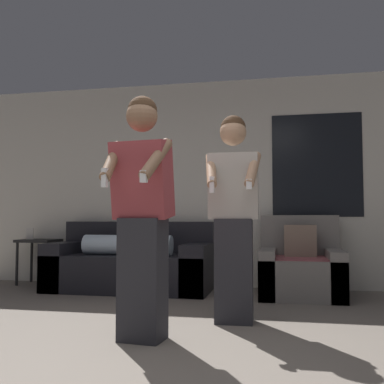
{
  "coord_description": "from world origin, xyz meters",
  "views": [
    {
      "loc": [
        0.86,
        -2.5,
        0.87
      ],
      "look_at": [
        0.16,
        1.0,
        1.09
      ],
      "focal_mm": 42.0,
      "sensor_mm": 36.0,
      "label": 1
    }
  ],
  "objects_px": {
    "person_left": "(142,213)",
    "person_right": "(234,215)",
    "couch": "(132,265)",
    "armchair": "(301,269)",
    "side_table": "(38,246)"
  },
  "relations": [
    {
      "from": "person_left",
      "to": "person_right",
      "type": "height_order",
      "value": "person_left"
    },
    {
      "from": "person_left",
      "to": "couch",
      "type": "bearing_deg",
      "value": 110.76
    },
    {
      "from": "armchair",
      "to": "person_right",
      "type": "relative_size",
      "value": 0.52
    },
    {
      "from": "armchair",
      "to": "side_table",
      "type": "distance_m",
      "value": 3.45
    },
    {
      "from": "side_table",
      "to": "person_left",
      "type": "distance_m",
      "value": 3.33
    },
    {
      "from": "armchair",
      "to": "side_table",
      "type": "xyz_separation_m",
      "value": [
        -3.44,
        0.27,
        0.2
      ]
    },
    {
      "from": "armchair",
      "to": "person_left",
      "type": "distance_m",
      "value": 2.54
    },
    {
      "from": "armchair",
      "to": "person_right",
      "type": "bearing_deg",
      "value": -112.49
    },
    {
      "from": "person_left",
      "to": "person_right",
      "type": "relative_size",
      "value": 1.0
    },
    {
      "from": "side_table",
      "to": "person_right",
      "type": "distance_m",
      "value": 3.35
    },
    {
      "from": "side_table",
      "to": "armchair",
      "type": "bearing_deg",
      "value": -4.54
    },
    {
      "from": "side_table",
      "to": "person_right",
      "type": "relative_size",
      "value": 0.42
    },
    {
      "from": "couch",
      "to": "armchair",
      "type": "distance_m",
      "value": 2.04
    },
    {
      "from": "couch",
      "to": "armchair",
      "type": "relative_size",
      "value": 2.15
    },
    {
      "from": "armchair",
      "to": "couch",
      "type": "bearing_deg",
      "value": 178.64
    }
  ]
}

